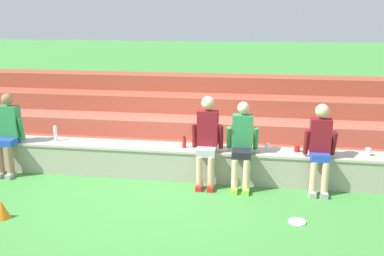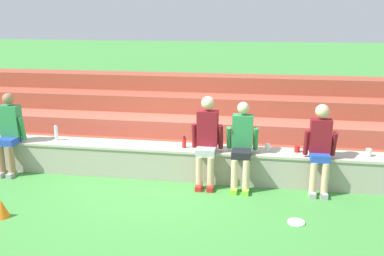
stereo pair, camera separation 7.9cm
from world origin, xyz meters
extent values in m
plane|color=#428E3D|center=(0.00, 0.00, 0.00)|extent=(80.00, 80.00, 0.00)
cube|color=#A8A08E|center=(0.00, 0.25, 0.28)|extent=(7.85, 0.49, 0.55)
cube|color=#BCB39F|center=(0.00, 0.25, 0.54)|extent=(7.89, 0.53, 0.04)
cube|color=#9C4531|center=(0.00, 0.96, 0.18)|extent=(10.53, 0.72, 0.35)
cube|color=#AC5541|center=(0.00, 1.68, 0.35)|extent=(10.53, 0.72, 0.70)
cube|color=#9E4833|center=(0.00, 2.40, 0.53)|extent=(10.53, 0.72, 1.05)
cube|color=#9D4631|center=(0.00, 3.12, 0.70)|extent=(10.53, 0.72, 1.41)
cylinder|color=#996B4C|center=(-2.88, -0.21, 0.28)|extent=(0.11, 0.11, 0.55)
cylinder|color=#996B4C|center=(-2.69, -0.21, 0.28)|extent=(0.11, 0.11, 0.55)
cube|color=#99999E|center=(-2.88, -0.25, 0.04)|extent=(0.10, 0.22, 0.08)
cube|color=#99999E|center=(-2.69, -0.25, 0.04)|extent=(0.10, 0.22, 0.08)
cube|color=#2347B2|center=(-2.78, -0.08, 0.61)|extent=(0.31, 0.32, 0.12)
cube|color=#2D7F47|center=(-2.78, 0.05, 0.94)|extent=(0.34, 0.20, 0.56)
sphere|color=#996B4C|center=(-2.78, 0.05, 1.34)|extent=(0.20, 0.20, 0.20)
cylinder|color=#2D7F47|center=(-3.01, 0.03, 0.81)|extent=(0.08, 0.24, 0.42)
cylinder|color=#2D7F47|center=(-2.56, 0.03, 0.81)|extent=(0.08, 0.14, 0.43)
cylinder|color=#DBAD89|center=(0.64, -0.21, 0.28)|extent=(0.11, 0.11, 0.55)
cylinder|color=#DBAD89|center=(0.82, -0.21, 0.28)|extent=(0.11, 0.11, 0.55)
cube|color=red|center=(0.64, -0.25, 0.04)|extent=(0.10, 0.22, 0.08)
cube|color=red|center=(0.82, -0.25, 0.04)|extent=(0.10, 0.22, 0.08)
cube|color=#B2B2B7|center=(0.73, -0.08, 0.61)|extent=(0.31, 0.32, 0.12)
cube|color=maroon|center=(0.73, 0.08, 0.95)|extent=(0.34, 0.20, 0.59)
sphere|color=#DBAD89|center=(0.73, 0.08, 1.38)|extent=(0.22, 0.22, 0.22)
cylinder|color=maroon|center=(0.51, 0.06, 0.82)|extent=(0.08, 0.15, 0.43)
cylinder|color=maroon|center=(0.95, 0.06, 0.82)|extent=(0.08, 0.17, 0.43)
cylinder|color=beige|center=(1.21, -0.24, 0.28)|extent=(0.11, 0.11, 0.55)
cylinder|color=beige|center=(1.40, -0.24, 0.28)|extent=(0.11, 0.11, 0.55)
cube|color=#8CD833|center=(1.21, -0.28, 0.04)|extent=(0.10, 0.22, 0.08)
cube|color=#8CD833|center=(1.40, -0.28, 0.04)|extent=(0.10, 0.22, 0.08)
cube|color=black|center=(1.30, -0.10, 0.61)|extent=(0.30, 0.35, 0.12)
cube|color=#2D7F47|center=(1.30, 0.11, 0.93)|extent=(0.33, 0.20, 0.53)
sphere|color=beige|center=(1.30, 0.11, 1.31)|extent=(0.19, 0.19, 0.19)
cylinder|color=#2D7F47|center=(1.09, 0.09, 0.81)|extent=(0.08, 0.24, 0.42)
cylinder|color=#2D7F47|center=(1.52, 0.09, 0.81)|extent=(0.08, 0.22, 0.42)
cylinder|color=#DBAD89|center=(2.43, -0.18, 0.28)|extent=(0.11, 0.11, 0.55)
cylinder|color=#DBAD89|center=(2.61, -0.18, 0.28)|extent=(0.11, 0.11, 0.55)
cube|color=#99999E|center=(2.43, -0.22, 0.04)|extent=(0.10, 0.22, 0.08)
cube|color=#99999E|center=(2.61, -0.22, 0.04)|extent=(0.10, 0.22, 0.08)
cube|color=#2347B2|center=(2.52, -0.07, 0.61)|extent=(0.29, 0.29, 0.12)
cube|color=maroon|center=(2.52, 0.04, 0.92)|extent=(0.32, 0.20, 0.53)
sphere|color=#DBAD89|center=(2.52, 0.04, 1.32)|extent=(0.22, 0.22, 0.22)
cylinder|color=maroon|center=(2.31, 0.02, 0.81)|extent=(0.08, 0.17, 0.43)
cylinder|color=maroon|center=(2.73, 0.02, 0.81)|extent=(0.08, 0.22, 0.42)
cylinder|color=silver|center=(-2.05, 0.26, 0.68)|extent=(0.06, 0.06, 0.26)
cylinder|color=white|center=(-2.05, 0.26, 0.83)|extent=(0.04, 0.04, 0.02)
cylinder|color=red|center=(0.31, 0.21, 0.65)|extent=(0.07, 0.07, 0.18)
cylinder|color=black|center=(0.31, 0.21, 0.75)|extent=(0.04, 0.04, 0.02)
cylinder|color=white|center=(3.32, 0.26, 0.62)|extent=(0.09, 0.09, 0.13)
cylinder|color=white|center=(1.72, 0.27, 0.62)|extent=(0.08, 0.08, 0.12)
cylinder|color=red|center=(2.20, 0.29, 0.61)|extent=(0.09, 0.09, 0.11)
cylinder|color=white|center=(2.13, -1.15, 0.01)|extent=(0.24, 0.24, 0.02)
cone|color=orange|center=(-1.94, -1.66, 0.13)|extent=(0.21, 0.21, 0.26)
camera|label=1|loc=(1.50, -6.53, 2.75)|focal=39.20mm
camera|label=2|loc=(1.58, -6.51, 2.75)|focal=39.20mm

